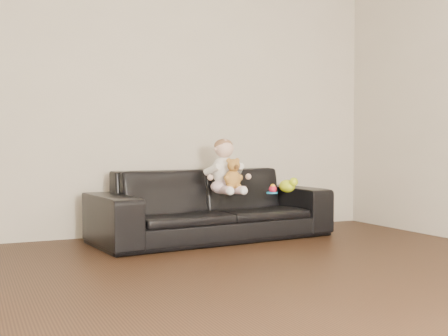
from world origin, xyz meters
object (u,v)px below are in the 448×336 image
toy_rattle (273,189)px  baby (225,170)px  toy_green (287,186)px  teddy_bear (233,174)px  sofa (212,204)px  toy_blue_disc (272,193)px

toy_rattle → baby: bearing=170.3°
baby → toy_green: size_ratio=2.88×
teddy_bear → sofa: bearing=105.3°
toy_blue_disc → toy_rattle: bearing=50.9°
teddy_bear → toy_green: size_ratio=1.57×
sofa → toy_blue_disc: bearing=-30.9°
sofa → toy_green: 0.68m
teddy_bear → toy_rattle: bearing=8.7°
toy_blue_disc → toy_green: bearing=14.8°
toy_rattle → teddy_bear: bearing=-170.3°
teddy_bear → toy_green: bearing=7.8°
sofa → toy_green: sofa is taller
baby → toy_blue_disc: baby is taller
teddy_bear → toy_blue_disc: bearing=5.0°
baby → teddy_bear: baby is taller
sofa → teddy_bear: size_ratio=8.04×
sofa → toy_green: (0.64, -0.17, 0.15)m
teddy_bear → toy_rattle: size_ratio=3.68×
toy_blue_disc → teddy_bear: bearing=-174.1°
toy_rattle → toy_blue_disc: 0.05m
teddy_bear → toy_rattle: teddy_bear is taller
baby → toy_rattle: 0.46m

